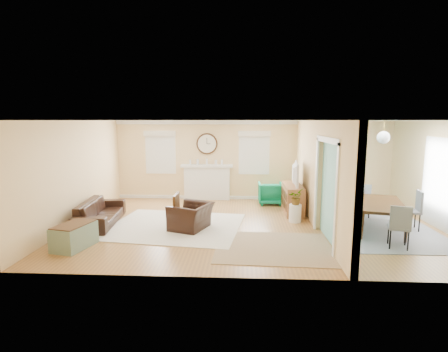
{
  "coord_description": "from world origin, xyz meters",
  "views": [
    {
      "loc": [
        -0.34,
        -8.49,
        2.59
      ],
      "look_at": [
        -0.8,
        0.3,
        1.2
      ],
      "focal_mm": 28.0,
      "sensor_mm": 36.0,
      "label": 1
    }
  ],
  "objects": [
    {
      "name": "garden_stool",
      "position": [
        1.04,
        0.35,
        0.23
      ],
      "size": [
        0.31,
        0.31,
        0.46
      ],
      "primitive_type": "cylinder",
      "color": "white",
      "rests_on": "floor"
    },
    {
      "name": "green_chair",
      "position": [
        0.56,
        2.34,
        0.34
      ],
      "size": [
        0.74,
        0.76,
        0.69
      ],
      "primitive_type": "imported",
      "rotation": [
        0.0,
        0.0,
        3.15
      ],
      "color": "#007A56",
      "rests_on": "floor"
    },
    {
      "name": "wall_left",
      "position": [
        -4.5,
        0.0,
        1.3
      ],
      "size": [
        0.02,
        6.0,
        2.6
      ],
      "primitive_type": "cube",
      "color": "#EBC588",
      "rests_on": "ground"
    },
    {
      "name": "window_right",
      "position": [
        0.05,
        2.95,
        1.66
      ],
      "size": [
        1.05,
        0.13,
        1.42
      ],
      "color": "white",
      "rests_on": "wall_back"
    },
    {
      "name": "pendant",
      "position": [
        3.0,
        0.0,
        2.2
      ],
      "size": [
        0.3,
        0.3,
        0.55
      ],
      "color": "gold",
      "rests_on": "ceiling"
    },
    {
      "name": "floor",
      "position": [
        0.0,
        0.0,
        0.0
      ],
      "size": [
        9.0,
        9.0,
        0.0
      ],
      "primitive_type": "plane",
      "color": "brown",
      "rests_on": "ground"
    },
    {
      "name": "wall_back",
      "position": [
        0.0,
        3.0,
        1.3
      ],
      "size": [
        9.0,
        0.02,
        2.6
      ],
      "primitive_type": "cube",
      "color": "#EBC588",
      "rests_on": "ground"
    },
    {
      "name": "window_left",
      "position": [
        -3.05,
        2.95,
        1.66
      ],
      "size": [
        1.05,
        0.13,
        1.42
      ],
      "color": "white",
      "rests_on": "wall_back"
    },
    {
      "name": "wall_right",
      "position": [
        4.5,
        0.0,
        1.3
      ],
      "size": [
        0.02,
        6.0,
        2.6
      ],
      "primitive_type": "cube",
      "color": "#EBC588",
      "rests_on": "ground"
    },
    {
      "name": "sofa",
      "position": [
        -3.92,
        -0.07,
        0.3
      ],
      "size": [
        1.01,
        2.13,
        0.6
      ],
      "primitive_type": "imported",
      "rotation": [
        0.0,
        0.0,
        1.67
      ],
      "color": "black",
      "rests_on": "floor"
    },
    {
      "name": "rug_cream",
      "position": [
        -2.0,
        -0.19,
        0.01
      ],
      "size": [
        3.49,
        3.12,
        0.02
      ],
      "primitive_type": "cube",
      "rotation": [
        0.0,
        0.0,
        -0.13
      ],
      "color": "silver",
      "rests_on": "floor"
    },
    {
      "name": "dining_chair_n",
      "position": [
        2.96,
        0.97,
        0.51
      ],
      "size": [
        0.48,
        0.48,
        0.87
      ],
      "color": "slate",
      "rests_on": "floor"
    },
    {
      "name": "rug_grey",
      "position": [
        2.96,
        -0.22,
        0.01
      ],
      "size": [
        2.57,
        3.22,
        0.01
      ],
      "primitive_type": "cube",
      "color": "slate",
      "rests_on": "floor"
    },
    {
      "name": "partition",
      "position": [
        1.51,
        0.28,
        1.36
      ],
      "size": [
        0.17,
        6.0,
        2.6
      ],
      "color": "#EBC588",
      "rests_on": "ground"
    },
    {
      "name": "eames_chair",
      "position": [
        -1.56,
        -0.39,
        0.31
      ],
      "size": [
        1.13,
        1.2,
        0.63
      ],
      "primitive_type": "imported",
      "rotation": [
        0.0,
        0.0,
        -1.93
      ],
      "color": "black",
      "rests_on": "floor"
    },
    {
      "name": "trunk",
      "position": [
        -3.78,
        -1.76,
        0.25
      ],
      "size": [
        0.72,
        0.97,
        0.51
      ],
      "color": "slate",
      "rests_on": "floor"
    },
    {
      "name": "ceiling",
      "position": [
        0.0,
        0.0,
        2.6
      ],
      "size": [
        9.0,
        6.0,
        0.02
      ],
      "primitive_type": "cube",
      "color": "white",
      "rests_on": "wall_back"
    },
    {
      "name": "dining_chair_w",
      "position": [
        2.24,
        -0.16,
        0.57
      ],
      "size": [
        0.52,
        0.52,
        0.96
      ],
      "color": "white",
      "rests_on": "floor"
    },
    {
      "name": "fireplace",
      "position": [
        -1.5,
        2.88,
        0.6
      ],
      "size": [
        1.7,
        0.3,
        1.17
      ],
      "color": "white",
      "rests_on": "ground"
    },
    {
      "name": "tv",
      "position": [
        1.08,
        1.33,
        1.12
      ],
      "size": [
        0.27,
        1.13,
        0.64
      ],
      "primitive_type": "imported",
      "rotation": [
        0.0,
        0.0,
        1.46
      ],
      "color": "black",
      "rests_on": "credenza"
    },
    {
      "name": "potted_plant",
      "position": [
        1.04,
        0.35,
        0.66
      ],
      "size": [
        0.45,
        0.47,
        0.4
      ],
      "primitive_type": "imported",
      "rotation": [
        0.0,
        0.0,
        1.1
      ],
      "color": "#337F33",
      "rests_on": "garden_stool"
    },
    {
      "name": "dining_table",
      "position": [
        2.96,
        -0.22,
        0.34
      ],
      "size": [
        1.49,
        2.12,
        0.68
      ],
      "primitive_type": "imported",
      "rotation": [
        0.0,
        0.0,
        1.34
      ],
      "color": "#462610",
      "rests_on": "floor"
    },
    {
      "name": "rug_jute",
      "position": [
        0.33,
        -1.55,
        0.01
      ],
      "size": [
        2.45,
        2.03,
        0.01
      ],
      "primitive_type": "cube",
      "rotation": [
        0.0,
        0.0,
        -0.04
      ],
      "color": "tan",
      "rests_on": "floor"
    },
    {
      "name": "wall_front",
      "position": [
        0.0,
        -3.0,
        1.3
      ],
      "size": [
        9.0,
        0.02,
        2.6
      ],
      "primitive_type": "cube",
      "color": "#EBC588",
      "rests_on": "ground"
    },
    {
      "name": "credenza",
      "position": [
        1.1,
        1.33,
        0.4
      ],
      "size": [
        0.49,
        1.45,
        0.8
      ],
      "color": "#9C663B",
      "rests_on": "floor"
    },
    {
      "name": "dining_chair_e",
      "position": [
        3.68,
        -0.16,
        0.56
      ],
      "size": [
        0.49,
        0.49,
        0.96
      ],
      "color": "slate",
      "rests_on": "floor"
    },
    {
      "name": "french_doors",
      "position": [
        4.45,
        0.0,
        1.1
      ],
      "size": [
        0.06,
        1.7,
        2.2
      ],
      "color": "white",
      "rests_on": "ground"
    },
    {
      "name": "wall_clock",
      "position": [
        -1.5,
        2.97,
        1.85
      ],
      "size": [
        0.7,
        0.07,
        0.7
      ],
      "color": "#462610",
      "rests_on": "wall_back"
    },
    {
      "name": "dining_chair_s",
      "position": [
        2.88,
        -1.42,
        0.54
      ],
      "size": [
        0.5,
        0.5,
        0.92
      ],
      "color": "slate",
      "rests_on": "floor"
    }
  ]
}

